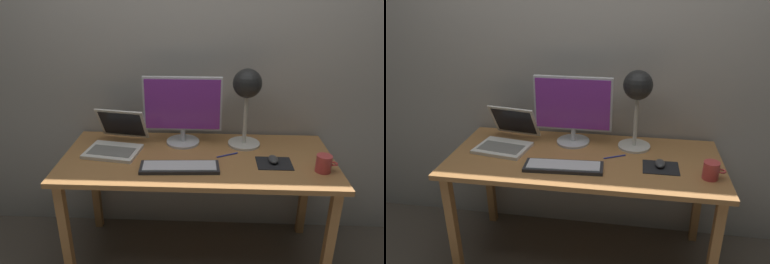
# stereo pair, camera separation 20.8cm
# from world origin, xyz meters

# --- Properties ---
(ground_plane) EXTENTS (4.80, 4.80, 0.00)m
(ground_plane) POSITION_xyz_m (0.00, 0.00, 0.00)
(ground_plane) COLOR brown
(ground_plane) RESTS_ON ground
(back_wall) EXTENTS (4.80, 0.06, 2.60)m
(back_wall) POSITION_xyz_m (0.00, 0.40, 1.30)
(back_wall) COLOR #A8A099
(back_wall) RESTS_ON ground
(desk) EXTENTS (1.60, 0.70, 0.74)m
(desk) POSITION_xyz_m (0.00, 0.00, 0.66)
(desk) COLOR #A8703D
(desk) RESTS_ON ground
(monitor) EXTENTS (0.49, 0.21, 0.43)m
(monitor) POSITION_xyz_m (-0.10, 0.19, 0.97)
(monitor) COLOR silver
(monitor) RESTS_ON desk
(keyboard_main) EXTENTS (0.45, 0.16, 0.03)m
(keyboard_main) POSITION_xyz_m (-0.09, -0.16, 0.75)
(keyboard_main) COLOR #28282B
(keyboard_main) RESTS_ON desk
(laptop) EXTENTS (0.37, 0.39, 0.23)m
(laptop) POSITION_xyz_m (-0.50, 0.11, 0.80)
(laptop) COLOR silver
(laptop) RESTS_ON desk
(desk_lamp) EXTENTS (0.20, 0.20, 0.49)m
(desk_lamp) POSITION_xyz_m (0.29, 0.18, 1.10)
(desk_lamp) COLOR beige
(desk_lamp) RESTS_ON desk
(mousepad) EXTENTS (0.20, 0.16, 0.00)m
(mousepad) POSITION_xyz_m (0.44, -0.07, 0.74)
(mousepad) COLOR black
(mousepad) RESTS_ON desk
(mouse) EXTENTS (0.06, 0.10, 0.03)m
(mouse) POSITION_xyz_m (0.44, -0.05, 0.76)
(mouse) COLOR #38383A
(mouse) RESTS_ON mousepad
(coffee_mug) EXTENTS (0.12, 0.08, 0.10)m
(coffee_mug) POSITION_xyz_m (0.69, -0.14, 0.79)
(coffee_mug) COLOR #CC3F3F
(coffee_mug) RESTS_ON desk
(pen) EXTENTS (0.13, 0.07, 0.01)m
(pen) POSITION_xyz_m (0.18, 0.02, 0.74)
(pen) COLOR #2633A5
(pen) RESTS_ON desk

